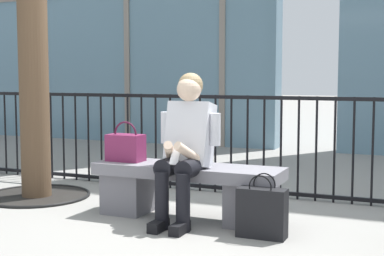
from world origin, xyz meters
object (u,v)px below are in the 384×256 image
Objects in this scene: seated_person_with_phone at (186,143)px; shopping_bag at (262,212)px; stone_bench at (187,186)px; handbag_on_bench at (126,147)px.

seated_person_with_phone is 2.57× the size of shopping_bag.
stone_bench is 3.39× the size of shopping_bag.
stone_bench is 0.40m from seated_person_with_phone.
handbag_on_bench is at bearing -179.01° from stone_bench.
shopping_bag is at bearing -21.57° from stone_bench.
seated_person_with_phone is at bearing -71.18° from stone_bench.
shopping_bag is at bearing -12.01° from handbag_on_bench.
stone_bench is 0.79m from shopping_bag.
stone_bench is at bearing 158.43° from shopping_bag.
stone_bench is at bearing 0.99° from handbag_on_bench.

